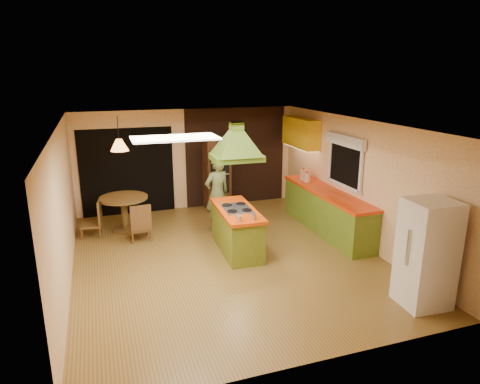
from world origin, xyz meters
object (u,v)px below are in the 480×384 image
object	(u,v)px
kitchen_island	(237,229)
dining_table	(124,207)
canister_large	(303,175)
refrigerator	(427,254)
man	(217,194)
wall_oven	(217,174)

from	to	relation	value
kitchen_island	dining_table	size ratio (longest dim) A/B	1.68
canister_large	refrigerator	bearing A→B (deg)	-91.52
man	canister_large	world-z (taller)	man
refrigerator	dining_table	bearing A→B (deg)	134.01
kitchen_island	canister_large	distance (m)	2.61
kitchen_island	canister_large	bearing A→B (deg)	36.09
wall_oven	canister_large	bearing A→B (deg)	-37.06
wall_oven	canister_large	distance (m)	2.19
man	wall_oven	distance (m)	1.56
kitchen_island	canister_large	xyz separation A→B (m)	(2.12, 1.40, 0.61)
man	dining_table	bearing A→B (deg)	-35.20
wall_oven	dining_table	world-z (taller)	wall_oven
kitchen_island	dining_table	distance (m)	2.69
refrigerator	dining_table	xyz separation A→B (m)	(-3.99, 4.60, -0.27)
dining_table	canister_large	bearing A→B (deg)	-5.71
kitchen_island	wall_oven	size ratio (longest dim) A/B	0.96
wall_oven	dining_table	size ratio (longest dim) A/B	1.75
man	refrigerator	size ratio (longest dim) A/B	1.01
kitchen_island	refrigerator	size ratio (longest dim) A/B	1.06
dining_table	canister_large	distance (m)	4.15
dining_table	canister_large	xyz separation A→B (m)	(4.10, -0.41, 0.50)
kitchen_island	refrigerator	distance (m)	3.46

